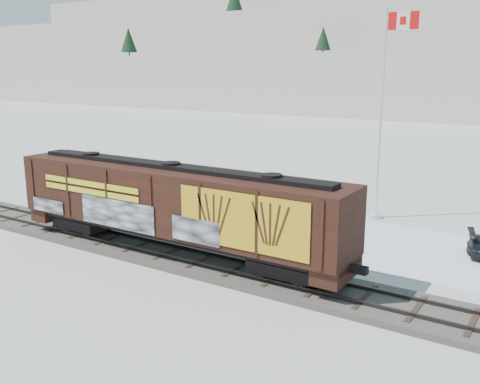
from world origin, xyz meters
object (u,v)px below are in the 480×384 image
Objects in this scene: hopper_railcar at (172,203)px; car_white at (256,217)px; flagpole at (381,143)px; car_silver at (281,220)px.

car_white is at bearing 80.48° from hopper_railcar.
flagpole is 3.14× the size of car_silver.
hopper_railcar is at bearing -115.84° from flagpole.
car_silver is at bearing -121.73° from flagpole.
car_white is at bearing 122.26° from car_silver.
flagpole is 9.04m from car_white.
flagpole is 2.79× the size of car_white.
hopper_railcar reaches higher than car_white.
flagpole is 7.99m from car_silver.
car_white is (-5.05, -6.39, -3.93)m from flagpole.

